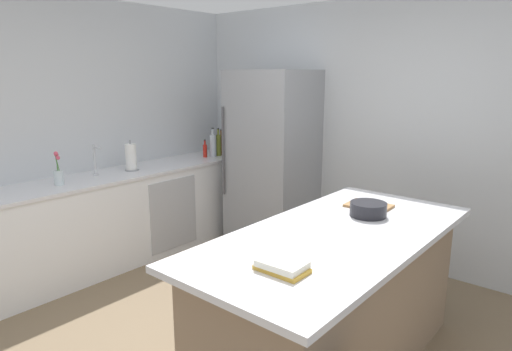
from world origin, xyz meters
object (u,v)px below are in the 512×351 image
(sink_faucet, at_px, (95,160))
(whiskey_bottle, at_px, (222,144))
(cookbook_stack, at_px, (282,266))
(paper_towel_roll, at_px, (131,158))
(kitchen_island, at_px, (334,299))
(cutting_board, at_px, (369,206))
(flower_vase, at_px, (59,174))
(mixing_bowl, at_px, (368,209))
(refrigerator, at_px, (272,159))
(olive_oil_bottle, at_px, (218,145))
(hot_sauce_bottle, at_px, (205,150))
(soda_bottle, at_px, (213,145))
(syrup_bottle, at_px, (229,145))

(sink_faucet, xyz_separation_m, whiskey_bottle, (0.10, 1.62, -0.04))
(cookbook_stack, bearing_deg, paper_towel_roll, 160.57)
(kitchen_island, distance_m, whiskey_bottle, 2.97)
(sink_faucet, relative_size, cookbook_stack, 1.17)
(cookbook_stack, distance_m, cutting_board, 1.30)
(flower_vase, distance_m, mixing_bowl, 2.68)
(flower_vase, relative_size, cookbook_stack, 1.17)
(kitchen_island, relative_size, refrigerator, 1.11)
(sink_faucet, bearing_deg, kitchen_island, 2.25)
(whiskey_bottle, xyz_separation_m, cutting_board, (2.40, -0.90, -0.11))
(olive_oil_bottle, height_order, mixing_bowl, olive_oil_bottle)
(hot_sauce_bottle, bearing_deg, cutting_board, -14.58)
(refrigerator, xyz_separation_m, cutting_board, (1.57, -0.85, -0.03))
(sink_faucet, height_order, soda_bottle, soda_bottle)
(soda_bottle, relative_size, cutting_board, 1.07)
(whiskey_bottle, relative_size, hot_sauce_bottle, 1.45)
(flower_vase, bearing_deg, mixing_bowl, 20.50)
(whiskey_bottle, distance_m, mixing_bowl, 2.72)
(paper_towel_roll, distance_m, hot_sauce_bottle, 0.99)
(refrigerator, height_order, paper_towel_roll, refrigerator)
(whiskey_bottle, distance_m, cutting_board, 2.56)
(olive_oil_bottle, bearing_deg, mixing_bowl, -22.23)
(olive_oil_bottle, height_order, cutting_board, olive_oil_bottle)
(paper_towel_roll, height_order, hot_sauce_bottle, paper_towel_roll)
(kitchen_island, xyz_separation_m, hot_sauce_bottle, (-2.50, 1.25, 0.53))
(flower_vase, relative_size, whiskey_bottle, 0.99)
(refrigerator, height_order, soda_bottle, refrigerator)
(refrigerator, xyz_separation_m, paper_towel_roll, (-0.87, -1.21, 0.09))
(refrigerator, xyz_separation_m, flower_vase, (-0.84, -1.98, 0.05))
(soda_bottle, height_order, hot_sauce_bottle, soda_bottle)
(sink_faucet, xyz_separation_m, soda_bottle, (0.13, 1.45, -0.02))
(flower_vase, height_order, cookbook_stack, flower_vase)
(syrup_bottle, xyz_separation_m, soda_bottle, (-0.00, -0.27, 0.04))
(olive_oil_bottle, height_order, hot_sauce_bottle, olive_oil_bottle)
(hot_sauce_bottle, bearing_deg, syrup_bottle, 84.08)
(paper_towel_roll, bearing_deg, flower_vase, -88.06)
(kitchen_island, height_order, syrup_bottle, syrup_bottle)
(kitchen_island, height_order, olive_oil_bottle, olive_oil_bottle)
(mixing_bowl, bearing_deg, paper_towel_roll, -176.24)
(kitchen_island, distance_m, cutting_board, 0.78)
(kitchen_island, height_order, paper_towel_roll, paper_towel_roll)
(soda_bottle, bearing_deg, cutting_board, -16.97)
(paper_towel_roll, xyz_separation_m, soda_bottle, (0.07, 1.09, 0.00))
(whiskey_bottle, bearing_deg, kitchen_island, -31.41)
(hot_sauce_bottle, bearing_deg, olive_oil_bottle, 75.36)
(syrup_bottle, xyz_separation_m, cookbook_stack, (2.54, -2.28, -0.07))
(refrigerator, relative_size, paper_towel_roll, 6.15)
(whiskey_bottle, bearing_deg, hot_sauce_bottle, -91.75)
(olive_oil_bottle, xyz_separation_m, cutting_board, (2.36, -0.80, -0.12))
(olive_oil_bottle, bearing_deg, refrigerator, 3.17)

